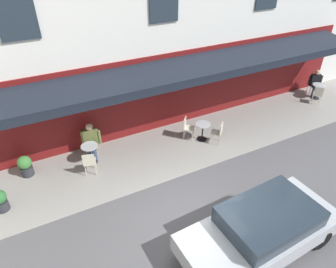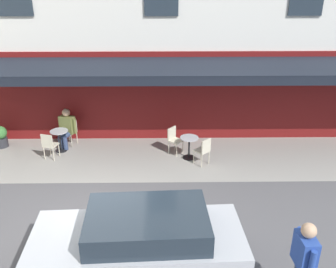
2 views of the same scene
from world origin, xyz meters
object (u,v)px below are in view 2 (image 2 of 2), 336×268
cafe_chair_cream_by_window (204,149)px  cafe_chair_cream_facing_street (71,129)px  seated_patron_in_olive (66,127)px  walking_pedestrian_in_blue (304,257)px  cafe_table_streetside (60,138)px  parked_car_silver (141,239)px  cafe_chair_cream_near_door (49,144)px  cafe_table_near_entrance (189,145)px  potted_plant_entrance_left (1,136)px  cafe_chair_cream_corner_left (174,138)px

cafe_chair_cream_by_window → cafe_chair_cream_facing_street: bearing=-20.0°
seated_patron_in_olive → walking_pedestrian_in_blue: (-5.85, 6.78, 0.29)m
cafe_table_streetside → cafe_chair_cream_facing_street: bearing=-112.4°
walking_pedestrian_in_blue → parked_car_silver: size_ratio=0.40×
cafe_chair_cream_facing_street → cafe_chair_cream_near_door: bearing=70.3°
cafe_table_near_entrance → cafe_chair_cream_facing_street: size_ratio=0.82×
potted_plant_entrance_left → seated_patron_in_olive: bearing=-179.2°
seated_patron_in_olive → potted_plant_entrance_left: seated_patron_in_olive is taller
cafe_chair_cream_near_door → seated_patron_in_olive: bearing=-109.1°
cafe_chair_cream_corner_left → cafe_chair_cream_near_door: same height
cafe_chair_cream_corner_left → potted_plant_entrance_left: (6.04, -0.55, -0.15)m
cafe_chair_cream_corner_left → cafe_table_streetside: cafe_chair_cream_corner_left is taller
cafe_chair_cream_facing_street → walking_pedestrian_in_blue: 9.07m
cafe_chair_cream_corner_left → cafe_table_streetside: bearing=-2.9°
cafe_chair_cream_by_window → parked_car_silver: size_ratio=0.21×
cafe_chair_cream_by_window → cafe_chair_cream_corner_left: (0.91, -0.87, 0.00)m
cafe_table_near_entrance → parked_car_silver: parked_car_silver is taller
seated_patron_in_olive → walking_pedestrian_in_blue: walking_pedestrian_in_blue is taller
cafe_chair_cream_near_door → walking_pedestrian_in_blue: walking_pedestrian_in_blue is taller
cafe_table_streetside → cafe_chair_cream_facing_street: 0.63m
seated_patron_in_olive → potted_plant_entrance_left: 2.34m
cafe_chair_cream_facing_street → seated_patron_in_olive: (0.08, 0.20, 0.18)m
potted_plant_entrance_left → cafe_chair_cream_facing_street: bearing=-174.4°
cafe_table_streetside → cafe_chair_cream_near_door: 0.63m
cafe_table_streetside → seated_patron_in_olive: 0.48m
cafe_table_near_entrance → cafe_chair_cream_near_door: cafe_chair_cream_near_door is taller
cafe_chair_cream_near_door → walking_pedestrian_in_blue: 8.49m
cafe_chair_cream_near_door → cafe_chair_cream_facing_street: size_ratio=1.00×
cafe_table_near_entrance → cafe_table_streetside: bearing=-7.9°
cafe_chair_cream_facing_street → seated_patron_in_olive: bearing=67.6°
cafe_chair_cream_facing_street → parked_car_silver: (-2.81, 6.07, 0.16)m
cafe_chair_cream_near_door → parked_car_silver: parked_car_silver is taller
cafe_chair_cream_near_door → parked_car_silver: (-3.24, 4.88, 0.16)m
potted_plant_entrance_left → parked_car_silver: parked_car_silver is taller
cafe_table_near_entrance → parked_car_silver: 5.06m
cafe_table_near_entrance → cafe_table_streetside: (4.37, -0.60, 0.00)m
cafe_chair_cream_corner_left → seated_patron_in_olive: seated_patron_in_olive is taller
parked_car_silver → cafe_chair_cream_near_door: bearing=-56.4°
cafe_chair_cream_by_window → parked_car_silver: 4.75m
cafe_table_near_entrance → cafe_chair_cream_by_window: (-0.43, 0.47, 0.06)m
cafe_table_near_entrance → parked_car_silver: bearing=74.9°
cafe_table_near_entrance → cafe_chair_cream_facing_street: bearing=-16.1°
cafe_table_near_entrance → potted_plant_entrance_left: size_ratio=0.97×
cafe_chair_cream_corner_left → potted_plant_entrance_left: size_ratio=1.18×
cafe_table_near_entrance → cafe_chair_cream_near_door: bearing=0.0°
cafe_chair_cream_near_door → seated_patron_in_olive: size_ratio=0.66×
seated_patron_in_olive → potted_plant_entrance_left: size_ratio=1.77×
cafe_table_streetside → cafe_chair_cream_near_door: cafe_chair_cream_near_door is taller
cafe_chair_cream_near_door → cafe_chair_cream_by_window: bearing=174.7°
cafe_chair_cream_corner_left → parked_car_silver: (0.83, 5.29, 0.16)m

